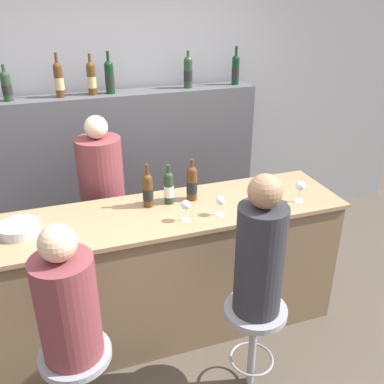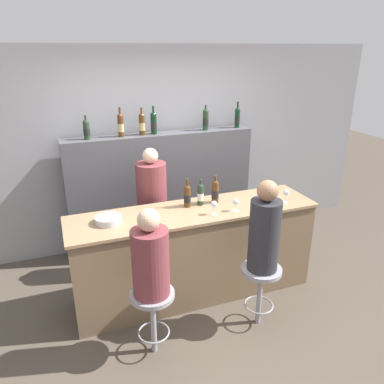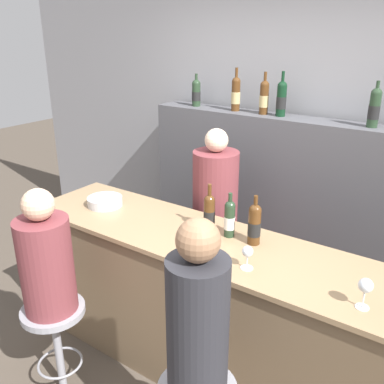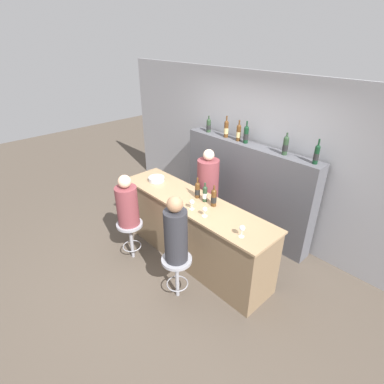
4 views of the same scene
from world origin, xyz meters
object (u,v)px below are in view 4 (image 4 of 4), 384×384
(wine_bottle_counter_0, at_px, (197,190))
(wine_bottle_backbar_1, at_px, (226,129))
(wine_bottle_counter_1, at_px, (205,194))
(guest_seated_right, at_px, (176,233))
(wine_glass_2, at_px, (242,229))
(bartender, at_px, (208,198))
(bar_stool_left, at_px, (130,231))
(bar_stool_right, at_px, (177,267))
(wine_bottle_backbar_5, at_px, (317,154))
(metal_bowl, at_px, (156,179))
(wine_bottle_backbar_3, at_px, (246,134))
(wine_bottle_backbar_0, at_px, (209,125))
(wine_bottle_backbar_2, at_px, (239,132))
(wine_glass_1, at_px, (205,210))
(wine_glass_0, at_px, (192,202))
(guest_seated_left, at_px, (127,204))
(wine_bottle_counter_2, at_px, (214,197))
(wine_bottle_backbar_4, at_px, (286,145))

(wine_bottle_counter_0, distance_m, wine_bottle_backbar_1, 1.30)
(wine_bottle_counter_1, distance_m, guest_seated_right, 0.85)
(wine_glass_2, relative_size, bartender, 0.10)
(bar_stool_left, bearing_deg, bartender, 74.37)
(bar_stool_left, height_order, bar_stool_right, same)
(wine_glass_2, height_order, guest_seated_right, guest_seated_right)
(wine_bottle_backbar_1, height_order, wine_bottle_backbar_5, wine_bottle_backbar_1)
(wine_bottle_counter_0, height_order, metal_bowl, wine_bottle_counter_0)
(wine_bottle_backbar_5, height_order, bar_stool_left, wine_bottle_backbar_5)
(wine_bottle_backbar_1, bearing_deg, wine_bottle_backbar_3, 0.00)
(wine_bottle_backbar_0, relative_size, wine_bottle_backbar_2, 0.84)
(wine_bottle_counter_0, relative_size, bar_stool_left, 0.50)
(guest_seated_right, distance_m, bartender, 1.48)
(wine_bottle_backbar_0, xyz_separation_m, wine_bottle_backbar_2, (0.66, -0.00, 0.02))
(wine_bottle_counter_1, xyz_separation_m, wine_bottle_backbar_3, (-0.19, 1.08, 0.57))
(wine_bottle_backbar_0, relative_size, guest_seated_right, 0.32)
(wine_bottle_backbar_0, relative_size, wine_glass_1, 2.10)
(wine_bottle_backbar_1, relative_size, wine_bottle_backbar_3, 1.02)
(wine_bottle_backbar_1, distance_m, wine_bottle_backbar_2, 0.26)
(wine_bottle_counter_0, distance_m, guest_seated_right, 0.92)
(wine_bottle_backbar_1, bearing_deg, wine_bottle_counter_1, -61.21)
(wine_bottle_counter_0, relative_size, wine_glass_0, 2.16)
(wine_bottle_backbar_2, relative_size, wine_bottle_backbar_3, 0.96)
(wine_bottle_counter_0, bearing_deg, guest_seated_left, -127.65)
(wine_bottle_counter_2, xyz_separation_m, wine_bottle_backbar_1, (-0.76, 1.08, 0.56))
(bar_stool_left, bearing_deg, wine_bottle_backbar_5, 47.48)
(wine_bottle_counter_2, distance_m, wine_glass_2, 0.75)
(wine_bottle_backbar_1, relative_size, wine_bottle_backbar_5, 1.04)
(bartender, bearing_deg, wine_glass_1, -48.29)
(wine_bottle_counter_1, relative_size, wine_bottle_counter_2, 0.93)
(wine_bottle_counter_1, distance_m, guest_seated_left, 1.11)
(wine_bottle_backbar_5, bearing_deg, wine_bottle_backbar_4, 180.00)
(wine_glass_2, bearing_deg, wine_bottle_backbar_5, 86.18)
(wine_bottle_counter_2, relative_size, wine_glass_1, 2.29)
(wine_glass_0, distance_m, bartender, 0.96)
(wine_bottle_backbar_0, height_order, wine_glass_1, wine_bottle_backbar_0)
(wine_bottle_backbar_2, xyz_separation_m, wine_bottle_backbar_4, (0.84, 0.00, 0.00))
(wine_bottle_counter_0, distance_m, bar_stool_right, 1.11)
(wine_bottle_backbar_0, bearing_deg, wine_bottle_counter_0, -52.00)
(wine_glass_0, bearing_deg, wine_bottle_backbar_5, 55.65)
(wine_bottle_counter_0, distance_m, metal_bowl, 0.84)
(bar_stool_right, bearing_deg, wine_bottle_backbar_3, 104.73)
(guest_seated_left, relative_size, bartender, 0.50)
(wine_bottle_backbar_1, bearing_deg, wine_bottle_backbar_2, 0.00)
(wine_bottle_counter_2, distance_m, wine_glass_1, 0.30)
(wine_bottle_backbar_2, xyz_separation_m, wine_bottle_backbar_3, (0.15, 0.00, 0.00))
(wine_bottle_backbar_2, height_order, bartender, wine_bottle_backbar_2)
(wine_glass_0, relative_size, wine_glass_1, 1.08)
(wine_bottle_counter_1, xyz_separation_m, bartender, (-0.40, 0.48, -0.42))
(wine_bottle_counter_1, relative_size, guest_seated_right, 0.33)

